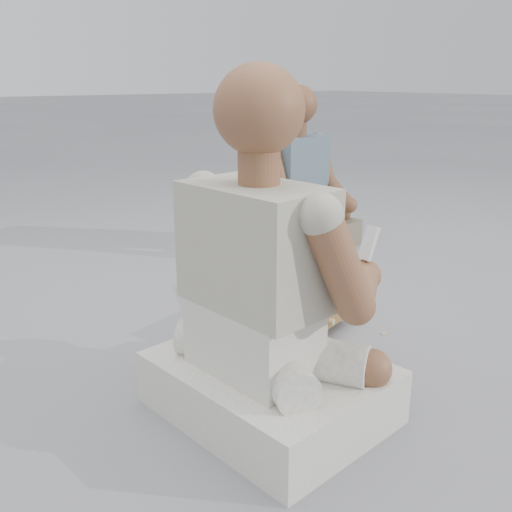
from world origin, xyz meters
TOP-DOWN VIEW (x-y plane):
  - ground at (0.00, 0.00)m, footprint 60.00×60.00m
  - carved_panel at (0.30, 0.48)m, footprint 0.70×0.59m
  - tool_tray at (0.10, 0.18)m, footprint 0.53×0.47m
  - chisel_0 at (0.26, 0.09)m, footprint 0.22×0.06m
  - chisel_1 at (0.21, 0.16)m, footprint 0.21×0.09m
  - chisel_2 at (0.24, 0.18)m, footprint 0.21×0.11m
  - chisel_3 at (0.28, 0.24)m, footprint 0.20×0.13m
  - chisel_4 at (0.24, 0.25)m, footprint 0.08×0.22m
  - chisel_5 at (0.11, 0.24)m, footprint 0.20×0.12m
  - chisel_6 at (0.06, 0.13)m, footprint 0.06×0.22m
  - chisel_7 at (0.17, 0.20)m, footprint 0.22×0.08m
  - chisel_8 at (0.19, 0.06)m, footprint 0.10×0.21m
  - chisel_9 at (0.22, 0.18)m, footprint 0.17×0.17m
  - wood_chip_0 at (0.02, 0.24)m, footprint 0.02×0.02m
  - wood_chip_1 at (-0.15, 0.27)m, footprint 0.02×0.02m
  - wood_chip_2 at (0.33, 0.58)m, footprint 0.02×0.02m
  - wood_chip_3 at (0.43, 0.53)m, footprint 0.02×0.02m
  - wood_chip_4 at (0.22, -0.05)m, footprint 0.02×0.02m
  - wood_chip_5 at (0.15, 0.37)m, footprint 0.02×0.02m
  - wood_chip_6 at (0.15, 0.37)m, footprint 0.02×0.02m
  - wood_chip_7 at (0.39, -0.08)m, footprint 0.02×0.02m
  - wood_chip_8 at (0.10, 0.45)m, footprint 0.02×0.02m
  - craftsman at (-0.27, -0.22)m, footprint 0.66×0.66m
  - companion at (0.90, 0.98)m, footprint 0.64×0.55m
  - mobile_phone at (0.08, -0.25)m, footprint 0.05×0.04m

SIDE VIEW (x-z plane):
  - ground at x=0.00m, z-range 0.00..0.00m
  - wood_chip_0 at x=0.02m, z-range 0.00..0.00m
  - wood_chip_1 at x=-0.15m, z-range 0.00..0.00m
  - wood_chip_2 at x=0.33m, z-range 0.00..0.00m
  - wood_chip_3 at x=0.43m, z-range 0.00..0.00m
  - wood_chip_4 at x=0.22m, z-range 0.00..0.00m
  - wood_chip_5 at x=0.15m, z-range 0.00..0.00m
  - wood_chip_6 at x=0.15m, z-range 0.00..0.00m
  - wood_chip_7 at x=0.39m, z-range 0.00..0.00m
  - wood_chip_8 at x=0.10m, z-range 0.00..0.00m
  - carved_panel at x=0.30m, z-range 0.00..0.04m
  - tool_tray at x=0.10m, z-range 0.03..0.09m
  - chisel_7 at x=0.17m, z-range 0.05..0.07m
  - chisel_3 at x=0.28m, z-range 0.05..0.08m
  - chisel_4 at x=0.24m, z-range 0.05..0.08m
  - chisel_2 at x=0.24m, z-range 0.06..0.08m
  - chisel_6 at x=0.06m, z-range 0.06..0.08m
  - chisel_0 at x=0.26m, z-range 0.06..0.08m
  - chisel_8 at x=0.19m, z-range 0.06..0.08m
  - chisel_1 at x=0.21m, z-range 0.06..0.08m
  - chisel_5 at x=0.11m, z-range 0.06..0.09m
  - chisel_9 at x=0.22m, z-range 0.07..0.09m
  - companion at x=0.90m, z-range -0.15..0.73m
  - craftsman at x=-0.27m, z-range -0.15..0.80m
  - mobile_phone at x=0.08m, z-range 0.40..0.50m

